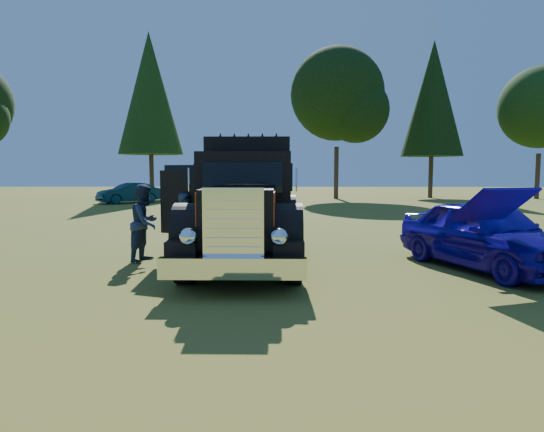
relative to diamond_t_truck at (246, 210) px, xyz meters
The scene contains 7 objects.
ground 2.95m from the diamond_t_truck, 61.03° to the right, with size 120.00×120.00×0.00m, color #405C1B.
treeline 25.34m from the diamond_t_truck, 88.04° to the left, with size 72.10×23.52×13.84m.
diamond_t_truck is the anchor object (origin of this frame).
hotrod_coupe 5.43m from the diamond_t_truck, ahead, with size 3.21×4.89×1.89m.
spectator_near 1.47m from the diamond_t_truck, behind, with size 0.61×0.40×1.67m, color #1A283D.
spectator_far 2.51m from the diamond_t_truck, behind, with size 0.91×0.71×1.86m, color #1A1B3E.
distant_teal_car 23.84m from the diamond_t_truck, 113.77° to the left, with size 1.47×4.23×1.39m, color #0B3842.
Camera 1 is at (-0.48, -9.01, 2.17)m, focal length 32.00 mm.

